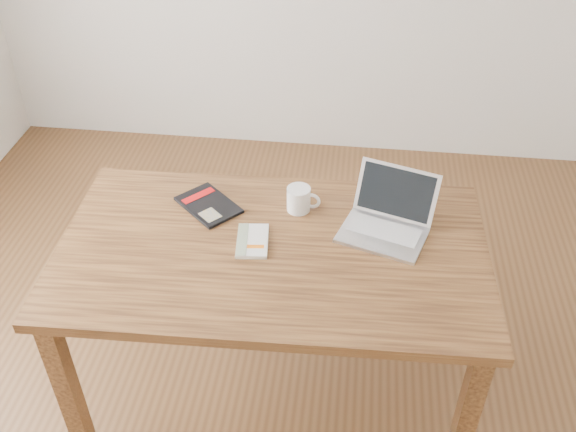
# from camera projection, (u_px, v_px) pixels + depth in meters

# --- Properties ---
(room) EXTENTS (4.04, 4.04, 2.70)m
(room) POSITION_uv_depth(u_px,v_px,m) (252.00, 106.00, 1.85)
(room) COLOR brown
(room) RESTS_ON ground
(desk) EXTENTS (1.56, 0.92, 0.75)m
(desk) POSITION_uv_depth(u_px,v_px,m) (272.00, 266.00, 2.34)
(desk) COLOR #543319
(desk) RESTS_ON ground
(white_guidebook) EXTENTS (0.13, 0.19, 0.02)m
(white_guidebook) POSITION_uv_depth(u_px,v_px,m) (252.00, 241.00, 2.30)
(white_guidebook) COLOR beige
(white_guidebook) RESTS_ON desk
(black_guidebook) EXTENTS (0.29, 0.28, 0.01)m
(black_guidebook) POSITION_uv_depth(u_px,v_px,m) (208.00, 205.00, 2.47)
(black_guidebook) COLOR black
(black_guidebook) RESTS_ON desk
(laptop) EXTENTS (0.37, 0.37, 0.20)m
(laptop) POSITION_uv_depth(u_px,v_px,m) (387.00, 219.00, 2.34)
(laptop) COLOR silver
(laptop) RESTS_ON desk
(coffee_mug) EXTENTS (0.13, 0.09, 0.10)m
(coffee_mug) POSITION_uv_depth(u_px,v_px,m) (299.00, 199.00, 2.43)
(coffee_mug) COLOR white
(coffee_mug) RESTS_ON desk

